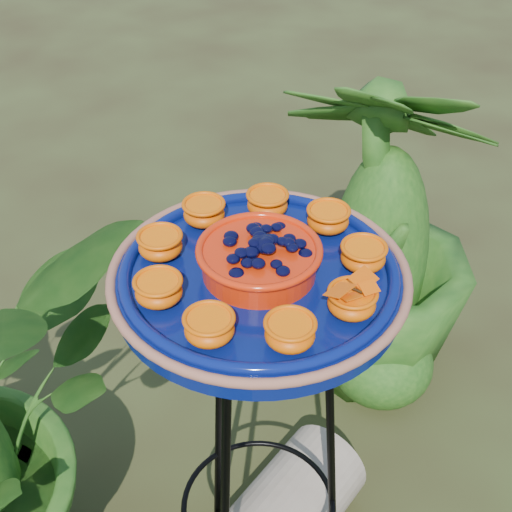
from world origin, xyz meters
name	(u,v)px	position (x,y,z in m)	size (l,w,h in m)	color
tripod_stand	(259,433)	(0.04, 0.09, 0.57)	(0.35, 0.37, 0.93)	black
feeder_dish	(259,273)	(0.04, 0.09, 0.98)	(0.50, 0.50, 0.11)	#071357
shrub_back_right	(381,232)	(0.76, 0.51, 0.51)	(0.58, 0.58, 1.03)	#1B4913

